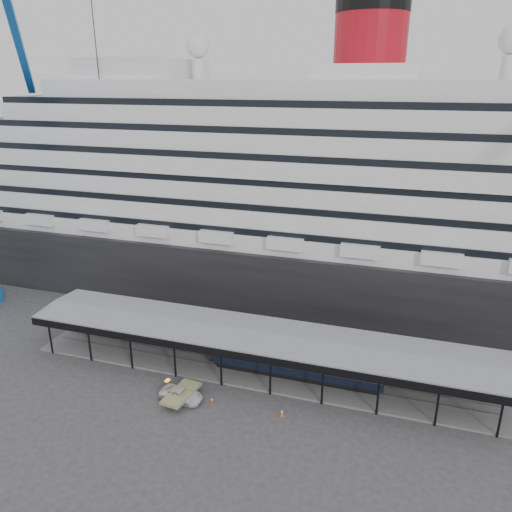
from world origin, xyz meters
name	(u,v)px	position (x,y,z in m)	size (l,w,h in m)	color
ground	(243,394)	(0.00, 0.00, 0.00)	(200.00, 200.00, 0.00)	#353538
cruise_ship	(309,178)	(0.05, 32.00, 18.35)	(130.00, 30.00, 43.90)	black
platform_canopy	(256,353)	(0.00, 5.00, 2.36)	(56.00, 9.18, 5.30)	slate
port_truck	(181,395)	(-6.02, -3.04, 0.67)	(2.23, 4.83, 1.34)	silver
pullman_carriage	(297,359)	(4.88, 5.00, 2.42)	(20.07, 2.81, 19.70)	black
traffic_cone_left	(191,392)	(-5.41, -1.82, 0.39)	(0.52, 0.52, 0.79)	#F23E0D
traffic_cone_mid	(212,400)	(-2.67, -2.57, 0.36)	(0.41, 0.41, 0.73)	red
traffic_cone_right	(282,413)	(5.11, -2.32, 0.38)	(0.51, 0.51, 0.77)	#F2500D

